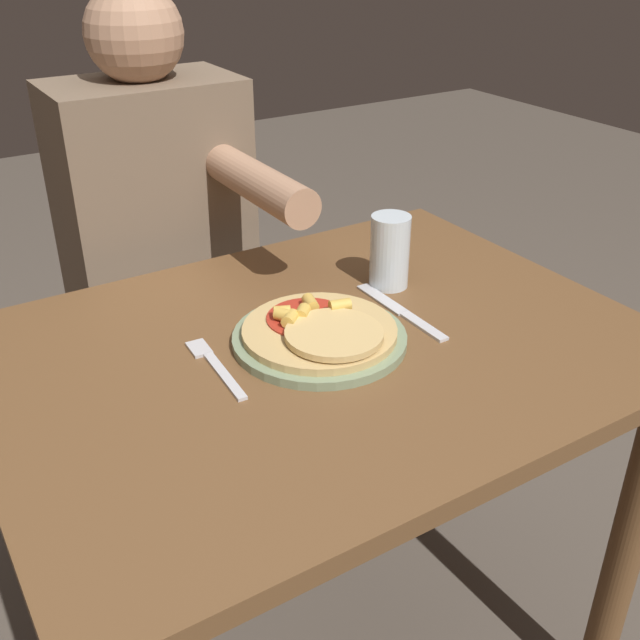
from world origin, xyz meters
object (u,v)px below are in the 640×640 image
Objects in this scene: drinking_glass at (390,251)px; plate at (320,339)px; fork at (214,364)px; person_diner at (161,253)px; knife at (402,312)px; dining_table at (320,418)px; pizza at (321,330)px.

plate is at bearing -152.93° from drinking_glass.
drinking_glass is at bearing 11.96° from fork.
person_diner is (-0.04, 0.56, -0.06)m from plate.
fork is at bearing 176.91° from knife.
plate is 1.20× the size of knife.
plate reaches higher than knife.
dining_table is 0.22m from fork.
pizza is at bearing -99.76° from dining_table.
plate is at bearing -106.08° from dining_table.
person_diner reaches higher than drinking_glass.
drinking_glass is 0.53m from person_diner.
plate is at bearing -9.47° from fork.
person_diner reaches higher than dining_table.
plate is 2.07× the size of drinking_glass.
person_diner is (-0.04, 0.57, -0.08)m from pizza.
plate reaches higher than dining_table.
fork is 0.33m from knife.
knife is at bearing -114.31° from drinking_glass.
fork is at bearing 170.53° from plate.
fork is 0.80× the size of knife.
plate is at bearing -86.15° from person_diner.
drinking_glass is (0.21, 0.11, 0.04)m from pizza.
person_diner is (-0.24, 0.46, -0.12)m from drinking_glass.
knife is at bearing -70.06° from person_diner.
knife is at bearing 2.55° from dining_table.
plate is 0.21× the size of person_diner.
plate is (-0.00, -0.00, 0.15)m from dining_table.
person_diner is at bearing 93.79° from pizza.
pizza is 1.83× the size of drinking_glass.
drinking_glass is at bearing -61.94° from person_diner.
dining_table is 0.79× the size of person_diner.
pizza is 0.16m from knife.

